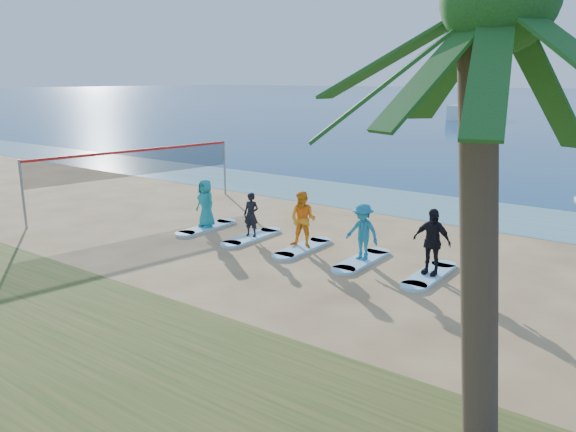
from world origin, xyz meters
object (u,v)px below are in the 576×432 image
Objects in this scene: student_2 at (303,220)px; surfboard_3 at (361,261)px; palm_tree at (499,0)px; student_1 at (251,215)px; boat_offshore_a at (471,120)px; student_4 at (432,241)px; volleyball_net at (136,163)px; student_3 at (362,232)px; surfboard_4 at (430,275)px; surfboard_2 at (303,248)px; surfboard_0 at (206,228)px; surfboard_1 at (252,237)px; student_0 at (206,203)px.

student_2 reaches higher than surfboard_3.
palm_tree is 5.04× the size of student_1.
student_4 is at bearing -61.69° from boat_offshore_a.
surfboard_3 is (10.89, -0.63, -1.86)m from volleyball_net.
volleyball_net is at bearing 156.56° from palm_tree.
surfboard_3 is at bearing -63.54° from boat_offshore_a.
surfboard_4 is at bearing 6.42° from student_3.
student_4 is at bearing 6.42° from student_3.
student_2 is at bearing -9.91° from student_1.
surfboard_3 is at bearing 0.00° from surfboard_2.
student_1 is at bearing 167.17° from student_2.
boat_offshore_a is 4.58× the size of student_4.
surfboard_4 is at bearing 116.44° from palm_tree.
palm_tree is 0.90× the size of boat_offshore_a.
surfboard_0 is at bearing 180.00° from surfboard_3.
surfboard_2 is (2.12, 0.00, 0.00)m from surfboard_1.
surfboard_0 is 1.28× the size of student_0.
student_2 is at bearing 180.00° from surfboard_4.
boat_offshore_a is at bearing 110.43° from student_4.
student_0 is 2.30m from surfboard_1.
student_4 is at bearing 116.44° from palm_tree.
surfboard_2 is 1.00× the size of surfboard_3.
palm_tree reaches higher than surfboard_4.
palm_tree is 3.42× the size of surfboard_4.
surfboard_1 is 1.47× the size of student_1.
surfboard_1 and surfboard_4 have the same top height.
student_0 reaches higher than surfboard_1.
surfboard_1 is 1.20× the size of student_4.
student_0 is (0.00, 0.00, 0.90)m from surfboard_0.
student_4 is at bearing 0.00° from surfboard_2.
surfboard_4 is (8.47, 0.00, 0.00)m from surfboard_0.
boat_offshore_a is 4.99× the size of student_3.
student_4 is (6.36, 0.00, 0.17)m from student_1.
surfboard_2 is 1.00× the size of surfboard_4.
surfboard_1 and surfboard_2 have the same top height.
surfboard_3 is 1.31× the size of student_3.
palm_tree is 3.42× the size of surfboard_3.
student_3 is at bearing 7.95° from student_0.
surfboard_4 is at bearing -12.83° from student_2.
student_4 reaches higher than surfboard_2.
student_1 is 4.31m from surfboard_3.
volleyball_net is at bearing 172.04° from surfboard_0.
volleyball_net is at bearing 176.67° from surfboard_3.
student_0 is (10.59, -59.86, 0.95)m from boat_offshore_a.
surfboard_0 is 1.00× the size of surfboard_3.
student_0 is at bearing 180.00° from surfboard_3.
student_1 is (2.12, 0.00, -0.11)m from student_0.
surfboard_0 is 1.00× the size of surfboard_1.
surfboard_1 is (12.70, -59.86, 0.04)m from boat_offshore_a.
volleyball_net reaches higher than student_3.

